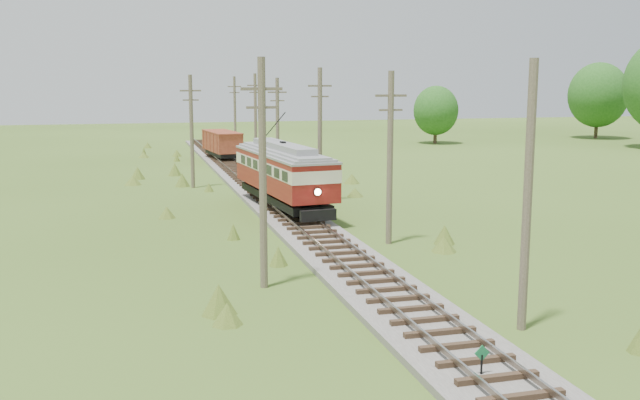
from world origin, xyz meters
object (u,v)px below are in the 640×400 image
object	(u,v)px
switch_marker	(482,361)
gondola	(222,143)
streetcar	(283,170)
gravel_pile	(269,160)

from	to	relation	value
switch_marker	gondola	size ratio (longest dim) A/B	0.14
gondola	switch_marker	bearing A→B (deg)	-96.73
switch_marker	streetcar	size ratio (longest dim) A/B	0.09
switch_marker	gravel_pile	bearing A→B (deg)	85.44
switch_marker	gondola	distance (m)	56.04
switch_marker	gravel_pile	size ratio (longest dim) A/B	0.30
switch_marker	streetcar	bearing A→B (deg)	89.57
gondola	gravel_pile	bearing A→B (deg)	-57.97
switch_marker	gondola	world-z (taller)	gondola
streetcar	gondola	size ratio (longest dim) A/B	1.60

